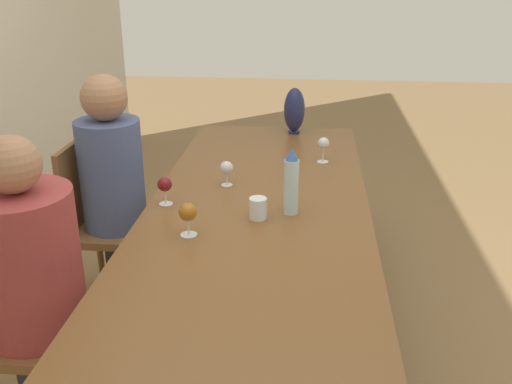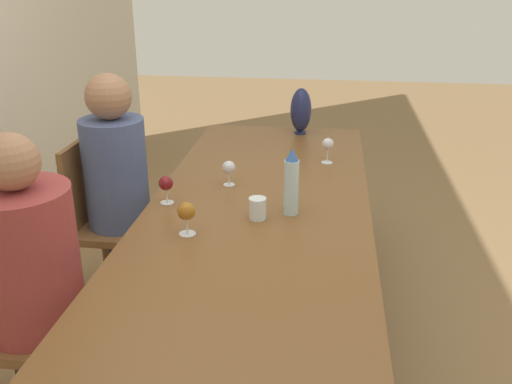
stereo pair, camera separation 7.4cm
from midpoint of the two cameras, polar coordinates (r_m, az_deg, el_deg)
The scene contains 13 objects.
ground_plane at distance 2.82m, azimuth -0.92°, elevation -16.42°, with size 14.00×14.00×0.00m, color olive.
dining_table at distance 2.46m, azimuth -1.02°, elevation -4.02°, with size 2.95×1.00×0.73m.
water_bottle at distance 2.44m, azimuth 2.68°, elevation 0.98°, with size 0.06×0.06×0.30m.
water_tumbler at distance 2.43m, azimuth -0.68°, elevation -1.65°, with size 0.08×0.08×0.09m.
vase at distance 3.64m, azimuth 3.27°, elevation 8.18°, with size 0.13×0.13×0.29m.
wine_glass_0 at distance 2.78m, azimuth -3.73°, elevation 2.36°, with size 0.07×0.07×0.12m.
wine_glass_1 at distance 3.12m, azimuth 6.09°, elevation 4.78°, with size 0.06×0.06×0.14m.
wine_glass_2 at distance 2.59m, azimuth -9.92°, elevation 0.67°, with size 0.07×0.07×0.13m.
wine_glass_4 at distance 2.28m, azimuth -7.76°, elevation -2.10°, with size 0.07×0.07×0.14m.
chair_near at distance 2.42m, azimuth -23.31°, elevation -11.65°, with size 0.44×0.44×0.90m.
chair_far at distance 3.14m, azimuth -15.66°, elevation -2.64°, with size 0.44×0.44×0.90m.
person_near at distance 2.30m, azimuth -22.03°, elevation -8.62°, with size 0.38×0.38×1.22m.
person_far at distance 3.04m, azimuth -14.59°, elevation 0.65°, with size 0.33×0.33×1.26m.
Camera 1 is at (-2.20, -0.22, 1.75)m, focal length 40.00 mm.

